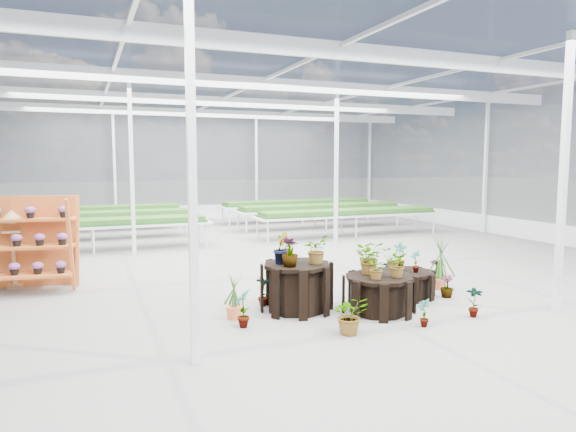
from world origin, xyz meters
name	(u,v)px	position (x,y,z in m)	size (l,w,h in m)	color
ground_plane	(296,276)	(0.00, 0.00, 0.00)	(24.00, 24.00, 0.00)	gray
greenhouse_shell	(296,172)	(0.00, 0.00, 2.25)	(18.00, 24.00, 4.50)	white
steel_frame	(296,172)	(0.00, 0.00, 2.25)	(18.00, 24.00, 4.50)	silver
nursery_benches	(216,221)	(0.00, 7.20, 0.42)	(16.00, 7.00, 0.84)	silver
plinth_tall	(297,287)	(-0.98, -2.38, 0.40)	(1.17, 1.17, 0.79)	black
plinth_mid	(379,294)	(0.22, -2.98, 0.30)	(1.15, 1.15, 0.61)	black
plinth_low	(405,284)	(1.22, -2.28, 0.23)	(1.04, 1.04, 0.47)	black
shelf_rack	(29,244)	(-5.19, 0.72, 0.90)	(1.70, 0.90, 1.80)	#B05220
bird_table	(13,249)	(-5.51, 1.08, 0.77)	(0.37, 0.37, 1.54)	#A38351
nursery_plants	(359,271)	(0.09, -2.56, 0.61)	(4.77, 2.81, 1.32)	#27511A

